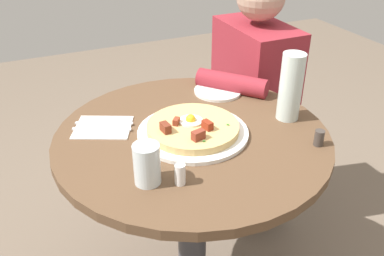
% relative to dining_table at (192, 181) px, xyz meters
% --- Properties ---
extents(dining_table, '(0.83, 0.83, 0.76)m').
position_rel_dining_table_xyz_m(dining_table, '(0.00, 0.00, 0.00)').
color(dining_table, brown).
rests_on(dining_table, ground_plane).
extents(person_seated, '(0.49, 0.46, 1.14)m').
position_rel_dining_table_xyz_m(person_seated, '(0.39, -0.46, -0.07)').
color(person_seated, '#2D2D33').
rests_on(person_seated, ground_plane).
extents(pizza_plate, '(0.33, 0.33, 0.01)m').
position_rel_dining_table_xyz_m(pizza_plate, '(-0.01, 0.00, 0.19)').
color(pizza_plate, white).
rests_on(pizza_plate, dining_table).
extents(breakfast_pizza, '(0.28, 0.28, 0.05)m').
position_rel_dining_table_xyz_m(breakfast_pizza, '(-0.01, 0.00, 0.21)').
color(breakfast_pizza, tan).
rests_on(breakfast_pizza, pizza_plate).
extents(bread_plate, '(0.17, 0.17, 0.01)m').
position_rel_dining_table_xyz_m(bread_plate, '(0.22, -0.20, 0.19)').
color(bread_plate, white).
rests_on(bread_plate, dining_table).
extents(napkin, '(0.20, 0.21, 0.00)m').
position_rel_dining_table_xyz_m(napkin, '(0.14, 0.24, 0.18)').
color(napkin, white).
rests_on(napkin, dining_table).
extents(fork, '(0.09, 0.17, 0.00)m').
position_rel_dining_table_xyz_m(fork, '(0.16, 0.23, 0.19)').
color(fork, silver).
rests_on(fork, napkin).
extents(knife, '(0.09, 0.17, 0.00)m').
position_rel_dining_table_xyz_m(knife, '(0.13, 0.25, 0.19)').
color(knife, silver).
rests_on(knife, napkin).
extents(water_glass, '(0.07, 0.07, 0.11)m').
position_rel_dining_table_xyz_m(water_glass, '(-0.17, 0.20, 0.24)').
color(water_glass, silver).
rests_on(water_glass, dining_table).
extents(water_bottle, '(0.07, 0.07, 0.22)m').
position_rel_dining_table_xyz_m(water_bottle, '(-0.04, -0.32, 0.29)').
color(water_bottle, silver).
rests_on(water_bottle, dining_table).
extents(salt_shaker, '(0.03, 0.03, 0.06)m').
position_rel_dining_table_xyz_m(salt_shaker, '(-0.21, 0.13, 0.21)').
color(salt_shaker, white).
rests_on(salt_shaker, dining_table).
extents(pepper_shaker, '(0.03, 0.03, 0.05)m').
position_rel_dining_table_xyz_m(pepper_shaker, '(-0.21, -0.31, 0.21)').
color(pepper_shaker, '#3F3833').
rests_on(pepper_shaker, dining_table).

